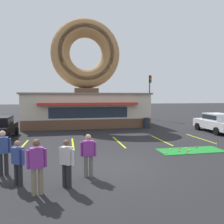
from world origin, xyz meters
name	(u,v)px	position (x,y,z in m)	size (l,w,h in m)	color
ground_plane	(115,167)	(0.00, 0.00, 0.00)	(160.00, 160.00, 0.00)	#232326
donut_shop_building	(86,89)	(-0.03, 13.94, 3.74)	(12.30, 6.75, 10.96)	brown
putting_mat	(191,150)	(4.73, 1.90, 0.01)	(3.65, 1.43, 0.03)	#1E842D
mini_donut_near_left	(197,147)	(5.43, 2.43, 0.05)	(0.13, 0.13, 0.04)	#D8667F
mini_donut_near_right	(170,149)	(3.71, 2.31, 0.05)	(0.13, 0.13, 0.04)	#E5C666
mini_donut_mid_left	(186,147)	(4.80, 2.47, 0.05)	(0.13, 0.13, 0.04)	#E5C666
mini_donut_mid_centre	(180,149)	(4.28, 2.30, 0.05)	(0.13, 0.13, 0.04)	#A5724C
mini_donut_mid_right	(179,151)	(3.93, 1.78, 0.05)	(0.13, 0.13, 0.04)	#A5724C
mini_donut_far_left	(189,150)	(4.65, 1.93, 0.05)	(0.13, 0.13, 0.04)	#E5C666
mini_donut_far_centre	(186,153)	(4.14, 1.35, 0.05)	(0.13, 0.13, 0.04)	#A5724C
mini_donut_far_right	(188,151)	(4.43, 1.71, 0.05)	(0.13, 0.13, 0.04)	#A5724C
mini_donut_extra	(166,153)	(3.04, 1.49, 0.05)	(0.13, 0.13, 0.04)	#D17F47
golf_ball	(180,151)	(4.07, 1.84, 0.05)	(0.04, 0.04, 0.04)	white
putting_flag_pin	(217,142)	(6.34, 1.87, 0.44)	(0.13, 0.01, 0.55)	silver
car_white	(217,122)	(10.32, 7.17, 0.87)	(2.15, 4.64, 1.60)	silver
pedestrian_blue_sweater_man	(67,161)	(-2.01, -1.71, 0.88)	(0.48, 0.43, 1.60)	#232328
pedestrian_hooded_kid	(37,164)	(-2.89, -2.10, 0.96)	(0.58, 0.32, 1.72)	#7F7056
pedestrian_clipboard_woman	(3,150)	(-4.39, -0.08, 0.96)	(0.59, 0.29, 1.72)	#232328
pedestrian_beanie_man	(88,153)	(-1.21, -0.90, 0.89)	(0.59, 0.30, 1.61)	slate
pedestrian_crossing_woman	(18,161)	(-3.61, -1.25, 0.85)	(0.48, 0.43, 1.54)	#232328
trash_bin	(146,123)	(5.43, 10.75, 0.50)	(0.57, 0.57, 0.97)	#232833
traffic_light_pole	(150,91)	(8.55, 18.01, 3.71)	(0.28, 0.47, 5.80)	#595B60
parking_stripe_left	(23,146)	(-4.66, 5.00, 0.00)	(0.12, 3.60, 0.01)	yellow
parking_stripe_mid_left	(73,144)	(-1.66, 5.00, 0.00)	(0.12, 3.60, 0.01)	yellow
parking_stripe_centre	(119,142)	(1.34, 5.00, 0.00)	(0.12, 3.60, 0.01)	yellow
parking_stripe_mid_right	(161,140)	(4.34, 5.00, 0.00)	(0.12, 3.60, 0.01)	yellow
parking_stripe_right	(200,138)	(7.34, 5.00, 0.00)	(0.12, 3.60, 0.01)	yellow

